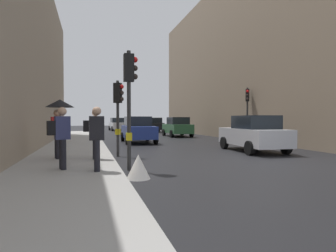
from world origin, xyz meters
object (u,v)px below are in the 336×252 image
(car_white_compact, at_px, (117,124))
(warning_sign_triangle, at_px, (138,167))
(traffic_light_near_right, at_px, (118,104))
(car_blue_van, at_px, (138,130))
(pedestrian_with_grey_backpack, at_px, (61,134))
(traffic_light_mid_street, at_px, (247,105))
(traffic_light_near_left, at_px, (130,88))
(car_green_estate, at_px, (177,127))
(pedestrian_in_dark_coat, at_px, (97,136))
(car_silver_hatchback, at_px, (253,134))
(pedestrian_with_umbrella, at_px, (59,112))
(car_dark_suv, at_px, (154,125))
(pedestrian_with_black_backpack, at_px, (94,131))

(car_white_compact, distance_m, warning_sign_triangle, 31.39)
(traffic_light_near_right, height_order, car_blue_van, traffic_light_near_right)
(pedestrian_with_grey_backpack, bearing_deg, traffic_light_mid_street, 36.46)
(traffic_light_near_left, distance_m, car_green_estate, 16.79)
(pedestrian_in_dark_coat, bearing_deg, car_silver_hatchback, 27.67)
(pedestrian_with_umbrella, distance_m, pedestrian_with_grey_backpack, 2.42)
(traffic_light_near_right, height_order, pedestrian_in_dark_coat, traffic_light_near_right)
(car_dark_suv, xyz_separation_m, car_blue_van, (-4.58, -14.71, 0.00))
(traffic_light_mid_street, xyz_separation_m, pedestrian_with_grey_backpack, (-11.30, -8.35, -1.43))
(traffic_light_near_right, xyz_separation_m, pedestrian_with_umbrella, (-2.24, -1.13, -0.38))
(car_green_estate, bearing_deg, traffic_light_near_left, -113.20)
(pedestrian_with_grey_backpack, bearing_deg, pedestrian_with_umbrella, 96.38)
(traffic_light_near_left, bearing_deg, car_dark_suv, 75.05)
(traffic_light_near_right, bearing_deg, traffic_light_mid_street, 27.76)
(car_silver_hatchback, bearing_deg, pedestrian_with_umbrella, -172.84)
(car_blue_van, bearing_deg, pedestrian_with_grey_backpack, -111.53)
(car_white_compact, distance_m, pedestrian_in_dark_coat, 30.91)
(car_blue_van, distance_m, pedestrian_in_dark_coat, 11.10)
(car_blue_van, bearing_deg, pedestrian_with_black_backpack, -110.16)
(traffic_light_mid_street, height_order, car_blue_van, traffic_light_mid_street)
(car_white_compact, bearing_deg, car_green_estate, -74.98)
(pedestrian_with_umbrella, bearing_deg, traffic_light_mid_street, 27.58)
(traffic_light_mid_street, distance_m, car_silver_hatchback, 5.91)
(car_silver_hatchback, relative_size, car_blue_van, 1.02)
(car_blue_van, relative_size, warning_sign_triangle, 6.48)
(traffic_light_near_right, distance_m, pedestrian_with_umbrella, 2.53)
(traffic_light_near_right, bearing_deg, pedestrian_with_grey_backpack, -119.89)
(traffic_light_near_left, height_order, car_silver_hatchback, traffic_light_near_left)
(pedestrian_with_umbrella, height_order, pedestrian_with_black_backpack, pedestrian_with_umbrella)
(pedestrian_with_umbrella, bearing_deg, pedestrian_in_dark_coat, -66.58)
(car_blue_van, relative_size, pedestrian_with_grey_backpack, 2.38)
(car_green_estate, bearing_deg, car_dark_suv, 89.89)
(traffic_light_near_right, relative_size, pedestrian_in_dark_coat, 1.82)
(car_silver_hatchback, bearing_deg, traffic_light_near_right, 179.76)
(traffic_light_mid_street, xyz_separation_m, car_blue_van, (-7.30, 1.79, -1.71))
(car_white_compact, xyz_separation_m, pedestrian_with_black_backpack, (-3.67, -28.30, 0.29))
(car_dark_suv, bearing_deg, traffic_light_near_left, -104.95)
(traffic_light_near_right, height_order, traffic_light_mid_street, traffic_light_mid_street)
(traffic_light_near_right, relative_size, traffic_light_near_left, 0.87)
(traffic_light_near_left, distance_m, car_silver_hatchback, 7.50)
(warning_sign_triangle, bearing_deg, pedestrian_with_black_backpack, 109.77)
(car_dark_suv, xyz_separation_m, car_silver_hatchback, (-0.06, -21.43, 0.00))
(car_blue_van, bearing_deg, traffic_light_near_left, -101.41)
(car_green_estate, distance_m, car_blue_van, 7.04)
(traffic_light_near_left, height_order, pedestrian_with_grey_backpack, traffic_light_near_left)
(car_green_estate, height_order, pedestrian_with_umbrella, pedestrian_with_umbrella)
(pedestrian_with_umbrella, height_order, pedestrian_with_grey_backpack, pedestrian_with_umbrella)
(car_silver_hatchback, bearing_deg, warning_sign_triangle, -145.09)
(car_white_compact, xyz_separation_m, warning_sign_triangle, (-2.61, -31.27, -0.55))
(pedestrian_with_black_backpack, height_order, pedestrian_in_dark_coat, same)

